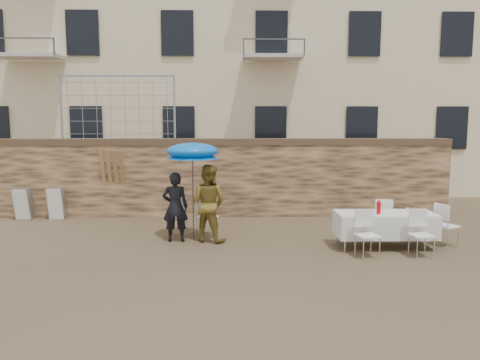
{
  "coord_description": "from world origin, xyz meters",
  "views": [
    {
      "loc": [
        0.17,
        -8.45,
        2.76
      ],
      "look_at": [
        0.4,
        2.2,
        1.4
      ],
      "focal_mm": 35.0,
      "sensor_mm": 36.0,
      "label": 1
    }
  ],
  "objects_px": {
    "man_suit": "(175,207)",
    "table_chair_side": "(446,225)",
    "woman_dress": "(208,203)",
    "chair_stack_left": "(26,202)",
    "banquet_table": "(385,215)",
    "chair_stack_right": "(58,202)",
    "table_chair_front_left": "(368,234)",
    "soda_bottle": "(379,208)",
    "umbrella": "(192,154)",
    "table_chair_front_right": "(422,234)",
    "couple_chair_right": "(207,216)",
    "table_chair_back": "(382,218)",
    "couple_chair_left": "(178,216)"
  },
  "relations": [
    {
      "from": "couple_chair_left",
      "to": "banquet_table",
      "type": "distance_m",
      "value": 4.78
    },
    {
      "from": "table_chair_side",
      "to": "couple_chair_left",
      "type": "bearing_deg",
      "value": 53.73
    },
    {
      "from": "table_chair_front_right",
      "to": "table_chair_back",
      "type": "distance_m",
      "value": 1.58
    },
    {
      "from": "couple_chair_right",
      "to": "table_chair_front_right",
      "type": "height_order",
      "value": "same"
    },
    {
      "from": "umbrella",
      "to": "chair_stack_right",
      "type": "distance_m",
      "value": 4.98
    },
    {
      "from": "table_chair_back",
      "to": "chair_stack_right",
      "type": "distance_m",
      "value": 8.79
    },
    {
      "from": "woman_dress",
      "to": "couple_chair_right",
      "type": "bearing_deg",
      "value": -60.68
    },
    {
      "from": "banquet_table",
      "to": "chair_stack_right",
      "type": "bearing_deg",
      "value": 158.49
    },
    {
      "from": "couple_chair_right",
      "to": "table_chair_front_left",
      "type": "height_order",
      "value": "same"
    },
    {
      "from": "table_chair_back",
      "to": "table_chair_front_right",
      "type": "bearing_deg",
      "value": 109.81
    },
    {
      "from": "table_chair_back",
      "to": "couple_chair_right",
      "type": "bearing_deg",
      "value": 3.61
    },
    {
      "from": "table_chair_front_left",
      "to": "table_chair_back",
      "type": "relative_size",
      "value": 1.0
    },
    {
      "from": "couple_chair_left",
      "to": "banquet_table",
      "type": "height_order",
      "value": "couple_chair_left"
    },
    {
      "from": "umbrella",
      "to": "chair_stack_right",
      "type": "height_order",
      "value": "umbrella"
    },
    {
      "from": "man_suit",
      "to": "umbrella",
      "type": "distance_m",
      "value": 1.28
    },
    {
      "from": "woman_dress",
      "to": "chair_stack_left",
      "type": "distance_m",
      "value": 5.89
    },
    {
      "from": "banquet_table",
      "to": "table_chair_front_left",
      "type": "height_order",
      "value": "table_chair_front_left"
    },
    {
      "from": "man_suit",
      "to": "table_chair_side",
      "type": "xyz_separation_m",
      "value": [
        6.03,
        -0.53,
        -0.32
      ]
    },
    {
      "from": "woman_dress",
      "to": "chair_stack_right",
      "type": "height_order",
      "value": "woman_dress"
    },
    {
      "from": "couple_chair_left",
      "to": "table_chair_front_left",
      "type": "relative_size",
      "value": 1.0
    },
    {
      "from": "woman_dress",
      "to": "chair_stack_left",
      "type": "xyz_separation_m",
      "value": [
        -5.26,
        2.62,
        -0.43
      ]
    },
    {
      "from": "table_chair_front_left",
      "to": "table_chair_back",
      "type": "distance_m",
      "value": 1.74
    },
    {
      "from": "woman_dress",
      "to": "soda_bottle",
      "type": "xyz_separation_m",
      "value": [
        3.68,
        -0.78,
        0.02
      ]
    },
    {
      "from": "umbrella",
      "to": "table_chair_back",
      "type": "relative_size",
      "value": 2.21
    },
    {
      "from": "table_chair_front_left",
      "to": "chair_stack_left",
      "type": "height_order",
      "value": "table_chair_front_left"
    },
    {
      "from": "table_chair_side",
      "to": "woman_dress",
      "type": "bearing_deg",
      "value": 58.15
    },
    {
      "from": "man_suit",
      "to": "chair_stack_left",
      "type": "bearing_deg",
      "value": -30.97
    },
    {
      "from": "woman_dress",
      "to": "soda_bottle",
      "type": "distance_m",
      "value": 3.76
    },
    {
      "from": "umbrella",
      "to": "couple_chair_left",
      "type": "relative_size",
      "value": 2.21
    },
    {
      "from": "chair_stack_right",
      "to": "table_chair_front_right",
      "type": "bearing_deg",
      "value": -24.58
    },
    {
      "from": "man_suit",
      "to": "table_chair_front_left",
      "type": "height_order",
      "value": "man_suit"
    },
    {
      "from": "woman_dress",
      "to": "table_chair_front_right",
      "type": "bearing_deg",
      "value": -173.37
    },
    {
      "from": "table_chair_side",
      "to": "chair_stack_left",
      "type": "distance_m",
      "value": 11.0
    },
    {
      "from": "man_suit",
      "to": "table_chair_front_right",
      "type": "height_order",
      "value": "man_suit"
    },
    {
      "from": "table_chair_front_left",
      "to": "table_chair_side",
      "type": "bearing_deg",
      "value": 9.92
    },
    {
      "from": "banquet_table",
      "to": "table_chair_back",
      "type": "distance_m",
      "value": 0.86
    },
    {
      "from": "table_chair_side",
      "to": "chair_stack_right",
      "type": "distance_m",
      "value": 10.14
    },
    {
      "from": "umbrella",
      "to": "table_chair_front_right",
      "type": "relative_size",
      "value": 2.21
    },
    {
      "from": "couple_chair_left",
      "to": "table_chair_back",
      "type": "height_order",
      "value": "same"
    },
    {
      "from": "woman_dress",
      "to": "chair_stack_right",
      "type": "relative_size",
      "value": 1.92
    },
    {
      "from": "couple_chair_right",
      "to": "banquet_table",
      "type": "relative_size",
      "value": 0.46
    },
    {
      "from": "couple_chair_left",
      "to": "table_chair_front_right",
      "type": "bearing_deg",
      "value": 144.34
    },
    {
      "from": "woman_dress",
      "to": "couple_chair_left",
      "type": "height_order",
      "value": "woman_dress"
    },
    {
      "from": "umbrella",
      "to": "chair_stack_right",
      "type": "xyz_separation_m",
      "value": [
        -4.01,
        2.52,
        -1.55
      ]
    },
    {
      "from": "soda_bottle",
      "to": "chair_stack_left",
      "type": "bearing_deg",
      "value": 159.2
    },
    {
      "from": "chair_stack_right",
      "to": "umbrella",
      "type": "bearing_deg",
      "value": -32.09
    },
    {
      "from": "soda_bottle",
      "to": "table_chair_side",
      "type": "height_order",
      "value": "soda_bottle"
    },
    {
      "from": "table_chair_back",
      "to": "table_chair_side",
      "type": "distance_m",
      "value": 1.39
    },
    {
      "from": "man_suit",
      "to": "banquet_table",
      "type": "relative_size",
      "value": 0.76
    },
    {
      "from": "banquet_table",
      "to": "table_chair_front_left",
      "type": "distance_m",
      "value": 0.99
    }
  ]
}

